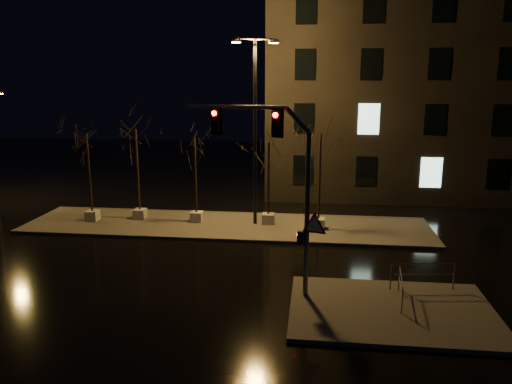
# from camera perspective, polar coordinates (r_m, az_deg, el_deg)

# --- Properties ---
(ground) EXTENTS (90.00, 90.00, 0.00)m
(ground) POSITION_cam_1_polar(r_m,az_deg,el_deg) (21.88, -6.20, -8.46)
(ground) COLOR black
(ground) RESTS_ON ground
(median) EXTENTS (22.00, 5.00, 0.15)m
(median) POSITION_cam_1_polar(r_m,az_deg,el_deg) (27.42, -3.41, -3.85)
(median) COLOR #4F4D46
(median) RESTS_ON ground
(sidewalk_corner) EXTENTS (7.00, 5.00, 0.15)m
(sidewalk_corner) POSITION_cam_1_polar(r_m,az_deg,el_deg) (18.34, 15.24, -12.93)
(sidewalk_corner) COLOR #4F4D46
(sidewalk_corner) RESTS_ON ground
(building) EXTENTS (25.00, 12.00, 15.00)m
(building) POSITION_cam_1_polar(r_m,az_deg,el_deg) (38.99, 20.98, 11.31)
(building) COLOR black
(building) RESTS_ON ground
(tree_0) EXTENTS (1.80, 1.80, 5.03)m
(tree_0) POSITION_cam_1_polar(r_m,az_deg,el_deg) (28.86, -18.66, 4.24)
(tree_0) COLOR beige
(tree_0) RESTS_ON median
(tree_1) EXTENTS (1.80, 1.80, 5.23)m
(tree_1) POSITION_cam_1_polar(r_m,az_deg,el_deg) (28.47, -13.49, 4.76)
(tree_1) COLOR beige
(tree_1) RESTS_ON median
(tree_2) EXTENTS (1.80, 1.80, 4.77)m
(tree_2) POSITION_cam_1_polar(r_m,az_deg,el_deg) (27.34, -6.98, 3.97)
(tree_2) COLOR beige
(tree_2) RESTS_ON median
(tree_3) EXTENTS (1.80, 1.80, 4.59)m
(tree_3) POSITION_cam_1_polar(r_m,az_deg,el_deg) (26.76, 1.45, 3.58)
(tree_3) COLOR beige
(tree_3) RESTS_ON median
(tree_4) EXTENTS (1.80, 1.80, 5.21)m
(tree_4) POSITION_cam_1_polar(r_m,az_deg,el_deg) (25.97, 7.36, 4.24)
(tree_4) COLOR beige
(tree_4) RESTS_ON median
(traffic_signal_mast) EXTENTS (5.41, 1.65, 6.85)m
(traffic_signal_mast) POSITION_cam_1_polar(r_m,az_deg,el_deg) (17.82, 2.54, 2.27)
(traffic_signal_mast) COLOR slate
(traffic_signal_mast) RESTS_ON sidewalk_corner
(streetlight_main) EXTENTS (2.40, 1.03, 9.81)m
(streetlight_main) POSITION_cam_1_polar(r_m,az_deg,el_deg) (26.53, -0.11, 8.23)
(streetlight_main) COLOR black
(streetlight_main) RESTS_ON median
(guard_rail_a) EXTENTS (2.41, 0.36, 1.05)m
(guard_rail_a) POSITION_cam_1_polar(r_m,az_deg,el_deg) (19.91, 18.52, -8.68)
(guard_rail_a) COLOR slate
(guard_rail_a) RESTS_ON sidewalk_corner
(guard_rail_b) EXTENTS (0.25, 2.01, 0.95)m
(guard_rail_b) POSITION_cam_1_polar(r_m,az_deg,el_deg) (18.69, 16.23, -10.18)
(guard_rail_b) COLOR slate
(guard_rail_b) RESTS_ON sidewalk_corner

